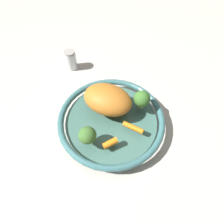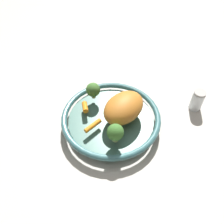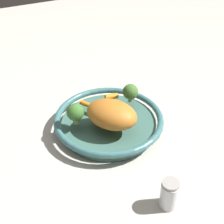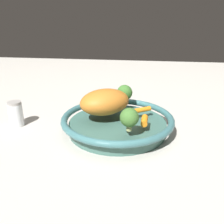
{
  "view_description": "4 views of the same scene",
  "coord_description": "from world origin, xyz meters",
  "px_view_note": "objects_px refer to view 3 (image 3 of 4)",
  "views": [
    {
      "loc": [
        -0.15,
        -0.28,
        0.54
      ],
      "look_at": [
        0.0,
        0.0,
        0.07
      ],
      "focal_mm": 30.72,
      "sensor_mm": 36.0,
      "label": 1
    },
    {
      "loc": [
        0.47,
        -0.11,
        0.62
      ],
      "look_at": [
        -0.0,
        0.0,
        0.06
      ],
      "focal_mm": 36.57,
      "sensor_mm": 36.0,
      "label": 2
    },
    {
      "loc": [
        0.33,
        0.7,
        0.65
      ],
      "look_at": [
        -0.01,
        0.01,
        0.07
      ],
      "focal_mm": 52.44,
      "sensor_mm": 36.0,
      "label": 3
    },
    {
      "loc": [
        -0.65,
        -0.08,
        0.32
      ],
      "look_at": [
        -0.0,
        0.02,
        0.06
      ],
      "focal_mm": 39.19,
      "sensor_mm": 36.0,
      "label": 4
    }
  ],
  "objects_px": {
    "broccoli_floret_large": "(75,113)",
    "broccoli_floret_small": "(130,92)",
    "roast_chicken_piece": "(112,114)",
    "baby_carrot_left": "(111,97)",
    "baby_carrot_right": "(89,105)",
    "salt_shaker": "(169,194)",
    "serving_bowl": "(109,122)"
  },
  "relations": [
    {
      "from": "serving_bowl",
      "to": "roast_chicken_piece",
      "type": "xyz_separation_m",
      "value": [
        0.01,
        0.04,
        0.06
      ]
    },
    {
      "from": "serving_bowl",
      "to": "baby_carrot_right",
      "type": "relative_size",
      "value": 5.29
    },
    {
      "from": "broccoli_floret_large",
      "to": "broccoli_floret_small",
      "type": "relative_size",
      "value": 1.08
    },
    {
      "from": "broccoli_floret_large",
      "to": "baby_carrot_left",
      "type": "bearing_deg",
      "value": -155.06
    },
    {
      "from": "roast_chicken_piece",
      "to": "baby_carrot_left",
      "type": "xyz_separation_m",
      "value": [
        -0.06,
        -0.12,
        -0.03
      ]
    },
    {
      "from": "serving_bowl",
      "to": "baby_carrot_right",
      "type": "bearing_deg",
      "value": -61.99
    },
    {
      "from": "roast_chicken_piece",
      "to": "broccoli_floret_large",
      "type": "height_order",
      "value": "roast_chicken_piece"
    },
    {
      "from": "baby_carrot_left",
      "to": "salt_shaker",
      "type": "height_order",
      "value": "salt_shaker"
    },
    {
      "from": "baby_carrot_left",
      "to": "baby_carrot_right",
      "type": "bearing_deg",
      "value": 8.08
    },
    {
      "from": "serving_bowl",
      "to": "salt_shaker",
      "type": "relative_size",
      "value": 4.18
    },
    {
      "from": "serving_bowl",
      "to": "baby_carrot_right",
      "type": "height_order",
      "value": "baby_carrot_right"
    },
    {
      "from": "serving_bowl",
      "to": "baby_carrot_left",
      "type": "height_order",
      "value": "baby_carrot_left"
    },
    {
      "from": "serving_bowl",
      "to": "broccoli_floret_small",
      "type": "relative_size",
      "value": 5.48
    },
    {
      "from": "baby_carrot_right",
      "to": "salt_shaker",
      "type": "height_order",
      "value": "salt_shaker"
    },
    {
      "from": "baby_carrot_left",
      "to": "baby_carrot_right",
      "type": "distance_m",
      "value": 0.08
    },
    {
      "from": "baby_carrot_left",
      "to": "broccoli_floret_large",
      "type": "bearing_deg",
      "value": 24.94
    },
    {
      "from": "broccoli_floret_large",
      "to": "broccoli_floret_small",
      "type": "bearing_deg",
      "value": -171.1
    },
    {
      "from": "serving_bowl",
      "to": "broccoli_floret_large",
      "type": "xyz_separation_m",
      "value": [
        0.1,
        -0.01,
        0.06
      ]
    },
    {
      "from": "baby_carrot_right",
      "to": "broccoli_floret_large",
      "type": "distance_m",
      "value": 0.09
    },
    {
      "from": "roast_chicken_piece",
      "to": "salt_shaker",
      "type": "height_order",
      "value": "roast_chicken_piece"
    },
    {
      "from": "baby_carrot_right",
      "to": "broccoli_floret_large",
      "type": "height_order",
      "value": "broccoli_floret_large"
    },
    {
      "from": "baby_carrot_left",
      "to": "salt_shaker",
      "type": "relative_size",
      "value": 0.53
    },
    {
      "from": "broccoli_floret_large",
      "to": "serving_bowl",
      "type": "bearing_deg",
      "value": 174.0
    },
    {
      "from": "serving_bowl",
      "to": "broccoli_floret_small",
      "type": "distance_m",
      "value": 0.12
    },
    {
      "from": "baby_carrot_right",
      "to": "salt_shaker",
      "type": "relative_size",
      "value": 0.79
    },
    {
      "from": "baby_carrot_left",
      "to": "broccoli_floret_small",
      "type": "xyz_separation_m",
      "value": [
        -0.05,
        0.04,
        0.03
      ]
    },
    {
      "from": "roast_chicken_piece",
      "to": "baby_carrot_left",
      "type": "height_order",
      "value": "roast_chicken_piece"
    },
    {
      "from": "baby_carrot_left",
      "to": "broccoli_floret_small",
      "type": "bearing_deg",
      "value": 141.73
    },
    {
      "from": "broccoli_floret_large",
      "to": "salt_shaker",
      "type": "relative_size",
      "value": 0.82
    },
    {
      "from": "serving_bowl",
      "to": "roast_chicken_piece",
      "type": "relative_size",
      "value": 2.19
    },
    {
      "from": "baby_carrot_left",
      "to": "broccoli_floret_small",
      "type": "relative_size",
      "value": 0.7
    },
    {
      "from": "roast_chicken_piece",
      "to": "baby_carrot_right",
      "type": "xyz_separation_m",
      "value": [
        0.03,
        -0.11,
        -0.03
      ]
    }
  ]
}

